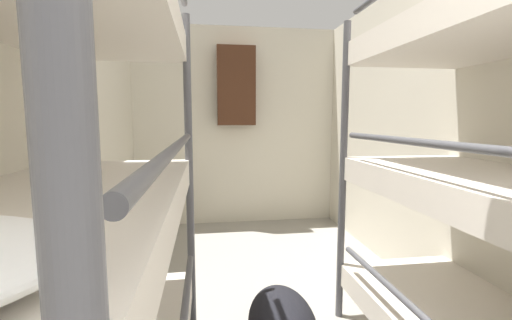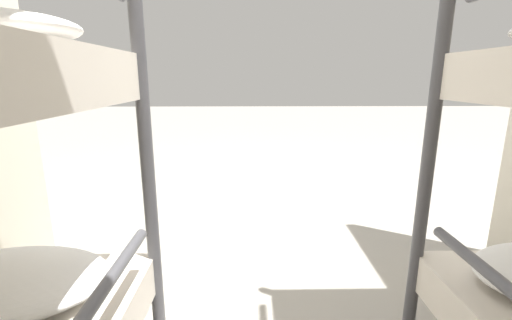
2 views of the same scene
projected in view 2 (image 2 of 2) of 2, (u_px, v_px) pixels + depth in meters
The scene contains 1 object.
ground_plane at pixel (274, 260), 1.85m from camera, with size 20.00×20.00×0.00m, color gray.
Camera 2 is at (0.13, 1.67, 0.96)m, focal length 24.00 mm.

